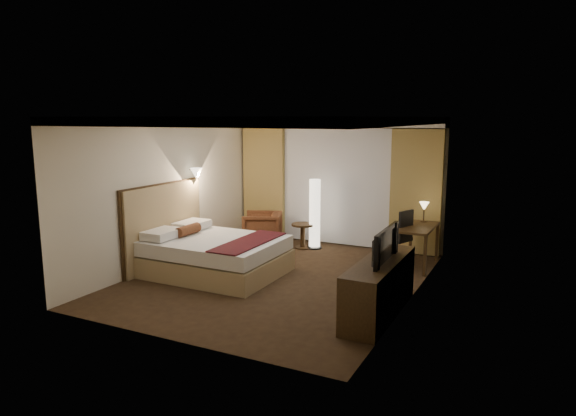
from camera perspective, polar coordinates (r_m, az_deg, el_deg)
The scene contains 21 objects.
floor at distance 8.78m, azimuth -1.17°, elevation -7.82°, with size 4.50×5.50×0.01m, color black.
ceiling at distance 8.36m, azimuth -1.24°, elevation 10.09°, with size 4.50×5.50×0.01m, color white.
back_wall at distance 10.95m, azimuth 5.49°, elevation 2.95°, with size 4.50×0.02×2.70m, color silver.
left_wall at distance 9.70m, azimuth -13.06°, elevation 1.83°, with size 0.02×5.50×2.70m, color silver.
right_wall at distance 7.70m, azimuth 13.80°, elevation -0.30°, with size 0.02×5.50×2.70m, color silver.
crown_molding at distance 8.36m, azimuth -1.24°, elevation 9.68°, with size 4.50×5.50×0.12m, color black, non-canonical shape.
soffit at distance 10.64m, azimuth 5.12°, elevation 9.50°, with size 4.50×0.50×0.20m, color white.
curtain_sheer at distance 10.89m, azimuth 5.33°, elevation 2.38°, with size 2.48×0.04×2.45m, color silver.
curtain_left_drape at distance 11.55m, azimuth -2.67°, elevation 2.85°, with size 1.00×0.14×2.45m, color tan.
curtain_right_drape at distance 10.35m, azimuth 14.03°, elevation 1.72°, with size 1.00×0.14×2.45m, color tan.
wall_sconce at distance 10.07m, azimuth -10.14°, elevation 3.77°, with size 0.24×0.24×0.24m, color white, non-canonical shape.
bed at distance 9.04m, azimuth -8.00°, elevation -5.26°, with size 2.21×1.73×0.65m, color white, non-canonical shape.
headboard at distance 9.60m, azimuth -13.57°, elevation -1.92°, with size 0.12×2.03×1.50m, color tan, non-canonical shape.
armchair at distance 10.90m, azimuth -2.89°, elevation -2.15°, with size 0.77×0.72×0.79m, color #4D2B17.
side_table at distance 10.69m, azimuth 1.66°, elevation -3.12°, with size 0.47×0.47×0.52m, color black, non-canonical shape.
floor_lamp at distance 10.59m, azimuth 2.98°, elevation -0.65°, with size 0.31×0.31×1.46m, color white, non-canonical shape.
desk at distance 9.66m, azimuth 14.18°, elevation -4.15°, with size 0.55×1.18×0.75m, color black, non-canonical shape.
desk_lamp at distance 9.97m, azimuth 14.86°, elevation -0.54°, with size 0.18×0.18×0.34m, color #FFD899, non-canonical shape.
office_chair at distance 9.67m, azimuth 11.97°, elevation -3.15°, with size 0.50×0.50×1.05m, color black, non-canonical shape.
dresser at distance 7.25m, azimuth 10.11°, elevation -8.70°, with size 0.50×1.98×0.77m, color black, non-canonical shape.
television at distance 7.06m, azimuth 10.05°, elevation -3.29°, with size 1.09×0.63×0.14m, color black.
Camera 1 is at (3.88, -7.40, 2.69)m, focal length 32.00 mm.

